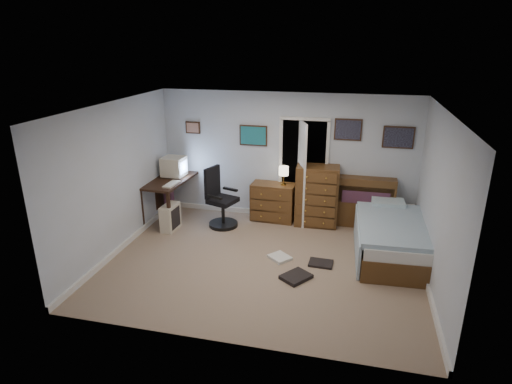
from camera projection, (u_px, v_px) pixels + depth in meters
floor at (264, 263)px, 6.94m from camera, size 5.00×4.00×0.02m
computer_desk at (167, 187)px, 8.52m from camera, size 0.74×1.47×0.83m
crt_monitor at (174, 167)px, 8.49m from camera, size 0.45×0.42×0.40m
keyboard at (172, 184)px, 8.07m from camera, size 0.19×0.45×0.03m
pc_tower at (170, 217)px, 8.08m from camera, size 0.25×0.48×0.50m
office_chair at (220, 204)px, 8.20m from camera, size 0.70×0.70×1.15m
media_stack at (169, 196)px, 8.71m from camera, size 0.16×0.16×0.80m
low_dresser at (273, 202)px, 8.48m from camera, size 0.87×0.47×0.75m
table_lamp at (284, 171)px, 8.22m from camera, size 0.20×0.20×0.37m
doorway at (305, 167)px, 8.60m from camera, size 0.96×1.12×2.05m
tall_dresser at (317, 196)px, 8.20m from camera, size 0.82×0.51×1.18m
headboard_bookcase at (365, 201)px, 8.12m from camera, size 1.09×0.29×0.98m
bed at (390, 237)px, 7.12m from camera, size 1.19×2.11×0.68m
wall_posters at (316, 134)px, 8.04m from camera, size 4.38×0.04×0.60m
floor_clutter at (298, 268)px, 6.73m from camera, size 1.09×1.04×0.06m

